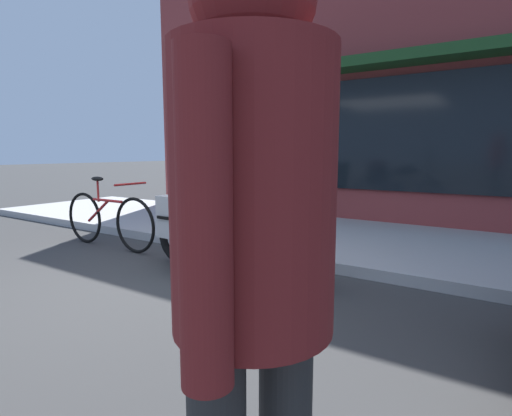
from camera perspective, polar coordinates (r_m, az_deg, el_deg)
ground_plane at (r=4.02m, az=-15.03°, el=-10.75°), size 80.00×80.00×0.00m
touring_motorcycle at (r=4.15m, az=-5.58°, el=-1.36°), size 2.11×0.62×1.39m
parked_bicycle at (r=5.68m, az=-20.30°, el=-1.49°), size 1.77×0.48×0.95m
pedestrian_walking at (r=0.93m, az=-0.56°, el=-3.18°), size 0.45×0.55×1.74m
sandwich_board_sign at (r=6.14m, az=0.64°, el=1.64°), size 0.55×0.41×0.94m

